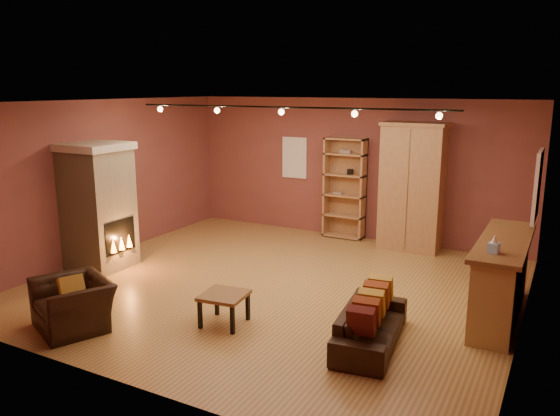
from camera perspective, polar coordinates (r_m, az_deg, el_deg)
The scene contains 16 objects.
floor at distance 8.55m, azimuth -0.51°, elevation -8.09°, with size 7.00×7.00×0.00m, color olive.
ceiling at distance 8.00m, azimuth -0.55°, elevation 11.02°, with size 7.00×7.00×0.00m, color brown.
back_wall at distance 11.08m, azimuth 7.61°, elevation 4.07°, with size 7.00×0.02×2.80m, color brown.
left_wall at distance 10.29m, azimuth -17.91°, elevation 2.92°, with size 0.02×6.50×2.80m, color brown.
right_wall at distance 7.20m, azimuth 24.69°, elevation -1.57°, with size 0.02×6.50×2.80m, color brown.
fireplace at distance 9.61m, azimuth -18.43°, elevation 0.18°, with size 1.01×0.98×2.12m.
back_window at distance 11.56m, azimuth 1.53°, elevation 5.28°, with size 0.56×0.04×0.86m, color white.
bookcase at distance 11.07m, azimuth 6.87°, elevation 2.16°, with size 0.83×0.32×2.03m.
armoire at distance 10.44m, azimuth 13.64°, elevation 2.18°, with size 1.17×0.67×2.39m.
bar_counter at distance 7.81m, azimuth 22.11°, elevation -6.79°, with size 0.61×2.27×1.08m.
tissue_box at distance 6.97m, azimuth 21.46°, elevation -3.66°, with size 0.13×0.13×0.21m.
right_window at distance 8.53m, azimuth 25.31°, elevation 2.14°, with size 0.05×0.90×1.00m, color white.
loveseat at distance 6.70m, azimuth 9.50°, elevation -11.21°, with size 0.66×1.64×0.70m.
armchair at distance 7.47m, azimuth -20.84°, elevation -8.61°, with size 1.14×0.97×0.84m.
coffee_table at distance 7.15m, azimuth -5.87°, elevation -9.35°, with size 0.61×0.61×0.42m.
track_rail at distance 8.18m, azimuth 0.13°, elevation 10.28°, with size 5.20×0.09×0.13m.
Camera 1 is at (3.85, -7.01, 3.02)m, focal length 35.00 mm.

